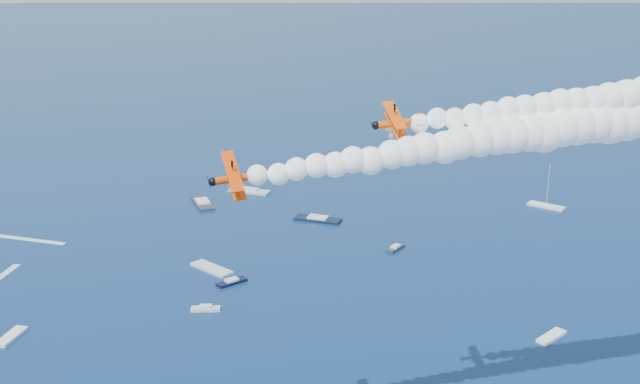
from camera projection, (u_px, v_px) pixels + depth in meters
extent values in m
cube|color=black|center=(318.00, 219.00, 246.99)|extent=(14.24, 11.74, 0.70)
cube|color=black|center=(232.00, 282.00, 202.66)|extent=(8.17, 5.33, 0.70)
cube|color=silver|center=(212.00, 269.00, 210.85)|extent=(10.22, 12.84, 0.70)
cube|color=silver|center=(206.00, 309.00, 188.31)|extent=(7.08, 3.64, 0.70)
cube|color=white|center=(546.00, 206.00, 258.87)|extent=(10.09, 11.39, 0.70)
cube|color=#292E37|center=(203.00, 203.00, 261.82)|extent=(6.14, 15.51, 0.70)
cube|color=#282C36|center=(396.00, 248.00, 224.27)|extent=(6.67, 6.04, 0.70)
cube|color=white|center=(551.00, 336.00, 175.52)|extent=(8.51, 6.33, 0.70)
cube|color=white|center=(11.00, 336.00, 175.50)|extent=(6.72, 9.22, 0.70)
cube|color=silver|center=(250.00, 191.00, 273.86)|extent=(13.69, 11.61, 0.70)
cube|color=white|center=(7.00, 237.00, 233.67)|extent=(33.17, 22.03, 0.04)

